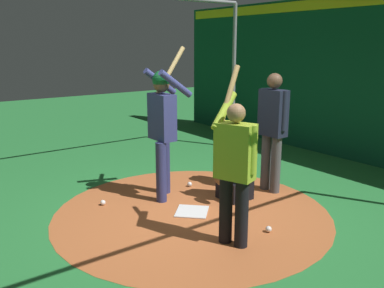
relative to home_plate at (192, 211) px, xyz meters
name	(u,v)px	position (x,y,z in m)	size (l,w,h in m)	color
ground_plane	(192,212)	(0.00, 0.00, -0.01)	(26.57, 26.57, 0.00)	#287A38
dirt_circle	(192,212)	(0.00, 0.00, -0.01)	(3.69, 3.69, 0.01)	#B76033
home_plate	(192,211)	(0.00, 0.00, 0.00)	(0.42, 0.42, 0.01)	white
batter	(163,121)	(-0.02, -0.72, 1.13)	(0.68, 0.49, 2.18)	navy
catcher	(233,175)	(-0.76, -0.03, 0.36)	(0.58, 0.40, 0.95)	black
umpire	(273,126)	(-1.47, 0.04, 1.01)	(0.23, 0.49, 1.80)	#4C4C51
visitor	(235,165)	(0.15, 0.99, 0.92)	(0.53, 0.59, 1.98)	black
back_wall	(370,80)	(-4.10, 0.00, 1.56)	(0.22, 10.57, 3.13)	#0F472D
cage_frame	(192,49)	(0.00, 0.00, 2.14)	(5.85, 4.86, 3.07)	gray
baseball_0	(190,184)	(-0.57, -0.84, 0.03)	(0.07, 0.07, 0.07)	white
baseball_1	(103,203)	(0.86, -0.94, 0.03)	(0.07, 0.07, 0.07)	white
baseball_2	(269,229)	(-0.38, 1.04, 0.03)	(0.07, 0.07, 0.07)	white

